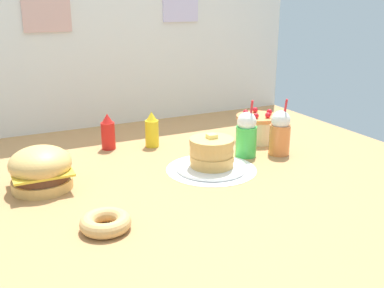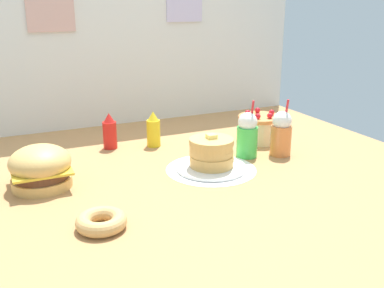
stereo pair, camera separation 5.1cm
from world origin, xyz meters
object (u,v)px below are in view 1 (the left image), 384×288
object	(u,v)px
layer_cake	(257,128)
burger	(41,169)
ketchup_bottle	(108,133)
cream_soda_cup	(246,135)
donut_pink_glaze	(106,222)
pancake_stack	(212,155)
mustard_bottle	(152,130)
orange_float_cup	(280,133)

from	to	relation	value
layer_cake	burger	bearing A→B (deg)	-172.29
ketchup_bottle	cream_soda_cup	size ratio (longest dim) A/B	0.67
burger	donut_pink_glaze	bearing A→B (deg)	-73.23
burger	pancake_stack	xyz separation A→B (m)	(0.73, -0.12, -0.02)
layer_cake	cream_soda_cup	distance (m)	0.27
burger	donut_pink_glaze	size ratio (longest dim) A/B	1.43
layer_cake	mustard_bottle	bearing A→B (deg)	164.08
pancake_stack	layer_cake	size ratio (longest dim) A/B	1.36
layer_cake	mustard_bottle	distance (m)	0.58
burger	cream_soda_cup	bearing A→B (deg)	-1.81
mustard_bottle	cream_soda_cup	bearing A→B (deg)	-43.84
pancake_stack	mustard_bottle	size ratio (longest dim) A/B	1.70
ketchup_bottle	orange_float_cup	xyz separation A→B (m)	(0.74, -0.46, 0.02)
pancake_stack	donut_pink_glaze	bearing A→B (deg)	-150.38
pancake_stack	mustard_bottle	distance (m)	0.45
orange_float_cup	mustard_bottle	bearing A→B (deg)	143.01
pancake_stack	orange_float_cup	size ratio (longest dim) A/B	1.13
pancake_stack	burger	bearing A→B (deg)	170.82
burger	layer_cake	distance (m)	1.17
mustard_bottle	donut_pink_glaze	world-z (taller)	mustard_bottle
burger	cream_soda_cup	distance (m)	0.97
ketchup_bottle	cream_soda_cup	bearing A→B (deg)	-35.23
ketchup_bottle	donut_pink_glaze	xyz separation A→B (m)	(-0.25, -0.83, -0.06)
pancake_stack	ketchup_bottle	bearing A→B (deg)	124.26
burger	layer_cake	xyz separation A→B (m)	(1.16, 0.16, -0.01)
ketchup_bottle	orange_float_cup	world-z (taller)	orange_float_cup
cream_soda_cup	donut_pink_glaze	bearing A→B (deg)	-153.04
pancake_stack	mustard_bottle	bearing A→B (deg)	105.47
layer_cake	orange_float_cup	world-z (taller)	orange_float_cup
layer_cake	cream_soda_cup	world-z (taller)	cream_soda_cup
pancake_stack	mustard_bottle	world-z (taller)	mustard_bottle
burger	cream_soda_cup	world-z (taller)	cream_soda_cup
burger	mustard_bottle	world-z (taller)	mustard_bottle
cream_soda_cup	orange_float_cup	world-z (taller)	same
orange_float_cup	pancake_stack	bearing A→B (deg)	-174.73
layer_cake	orange_float_cup	size ratio (longest dim) A/B	0.83
layer_cake	cream_soda_cup	size ratio (longest dim) A/B	0.83
orange_float_cup	donut_pink_glaze	bearing A→B (deg)	-159.46
layer_cake	pancake_stack	bearing A→B (deg)	-147.71
pancake_stack	donut_pink_glaze	distance (m)	0.68
burger	layer_cake	size ratio (longest dim) A/B	1.06
burger	mustard_bottle	xyz separation A→B (m)	(0.61, 0.32, 0.00)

